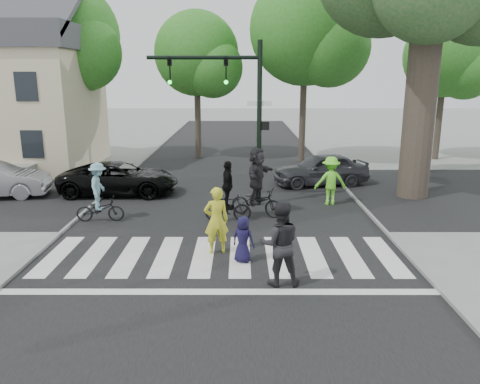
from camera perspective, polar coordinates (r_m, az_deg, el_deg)
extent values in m
plane|color=gray|center=(11.96, -2.45, -9.57)|extent=(120.00, 120.00, 0.00)
cube|color=black|center=(16.66, -1.71, -2.66)|extent=(10.00, 70.00, 0.01)
cube|color=black|center=(19.55, -1.45, -0.13)|extent=(70.00, 10.00, 0.01)
cube|color=gray|center=(17.54, -18.45, -2.37)|extent=(0.10, 70.00, 0.10)
cube|color=gray|center=(17.24, 15.32, -2.42)|extent=(0.10, 70.00, 0.10)
cube|color=silver|center=(13.81, -21.42, -7.22)|extent=(0.55, 3.00, 0.01)
cube|color=silver|center=(13.48, -17.42, -7.40)|extent=(0.55, 3.00, 0.01)
cube|color=silver|center=(13.22, -13.25, -7.55)|extent=(0.55, 3.00, 0.01)
cube|color=silver|center=(13.02, -8.92, -7.67)|extent=(0.55, 3.00, 0.01)
cube|color=silver|center=(12.91, -4.50, -7.74)|extent=(0.55, 3.00, 0.01)
cube|color=silver|center=(12.87, -0.01, -7.76)|extent=(0.55, 3.00, 0.01)
cube|color=silver|center=(12.90, 4.47, -7.74)|extent=(0.55, 3.00, 0.01)
cube|color=silver|center=(13.02, 8.91, -7.68)|extent=(0.55, 3.00, 0.01)
cube|color=silver|center=(13.21, 13.24, -7.57)|extent=(0.55, 3.00, 0.01)
cube|color=silver|center=(13.47, 17.42, -7.42)|extent=(0.55, 3.00, 0.01)
cube|color=silver|center=(10.87, -2.72, -12.06)|extent=(10.00, 0.30, 0.01)
cylinder|color=black|center=(17.25, 2.36, 8.08)|extent=(0.18, 0.18, 6.00)
cylinder|color=black|center=(17.21, -4.49, 16.03)|extent=(4.00, 0.14, 0.14)
imported|color=black|center=(17.16, -1.71, 14.57)|extent=(0.16, 0.20, 1.00)
sphere|color=#19E533|center=(17.04, -1.71, 13.23)|extent=(0.14, 0.14, 0.14)
imported|color=black|center=(17.33, -8.55, 14.42)|extent=(0.16, 0.20, 1.00)
sphere|color=#19E533|center=(17.21, -8.56, 13.10)|extent=(0.14, 0.14, 0.14)
cube|color=black|center=(17.26, 3.10, 8.07)|extent=(0.28, 0.18, 0.30)
cube|color=#FF660C|center=(17.27, 3.47, 8.07)|extent=(0.02, 0.14, 0.20)
cube|color=white|center=(17.19, 2.39, 10.73)|extent=(0.90, 0.04, 0.18)
cylinder|color=brown|center=(19.77, 21.05, 9.38)|extent=(1.20, 1.20, 7.00)
cylinder|color=brown|center=(19.72, 22.92, 17.97)|extent=(1.29, 1.74, 2.93)
cylinder|color=brown|center=(28.34, -19.87, 10.04)|extent=(0.36, 0.36, 6.44)
sphere|color=#38761B|center=(28.37, -20.51, 17.46)|extent=(5.80, 5.80, 5.80)
sphere|color=#38761B|center=(27.12, -18.61, 15.85)|extent=(4.06, 4.06, 4.06)
cylinder|color=brown|center=(27.93, -5.18, 9.89)|extent=(0.36, 0.36, 5.60)
sphere|color=#38761B|center=(27.89, -5.33, 16.47)|extent=(4.80, 4.80, 4.80)
sphere|color=#38761B|center=(27.08, -3.34, 14.88)|extent=(3.36, 3.36, 3.36)
cylinder|color=brown|center=(26.71, 7.70, 10.84)|extent=(0.36, 0.36, 6.72)
sphere|color=#38761B|center=(26.79, 7.98, 19.07)|extent=(6.00, 6.00, 6.00)
sphere|color=#38761B|center=(26.01, 10.92, 16.99)|extent=(4.20, 4.20, 4.20)
cylinder|color=brown|center=(29.64, 23.16, 8.94)|extent=(0.36, 0.36, 5.46)
sphere|color=#38761B|center=(29.59, 23.76, 14.95)|extent=(4.60, 4.60, 4.60)
sphere|color=#38761B|center=(29.31, 25.84, 13.23)|extent=(3.22, 3.22, 3.22)
cube|color=beige|center=(27.75, -25.93, 8.95)|extent=(8.00, 7.00, 6.00)
cube|color=#47474C|center=(27.75, -26.75, 16.35)|extent=(8.40, 7.40, 1.20)
cube|color=#47474C|center=(29.50, -25.32, 18.23)|extent=(8.40, 3.69, 2.44)
cube|color=black|center=(23.69, -23.99, 5.34)|extent=(1.00, 0.06, 1.30)
cube|color=black|center=(23.49, -24.63, 11.61)|extent=(1.00, 0.06, 1.30)
cube|color=gray|center=(24.02, -25.91, 2.09)|extent=(2.00, 1.20, 0.80)
imported|color=gold|center=(12.81, -2.90, -3.47)|extent=(0.77, 0.60, 1.88)
imported|color=#151134|center=(12.28, 0.38, -5.79)|extent=(0.72, 0.61, 1.24)
imported|color=black|center=(10.89, 4.88, -6.32)|extent=(1.01, 0.80, 2.01)
imported|color=black|center=(16.39, -16.68, -2.04)|extent=(1.61, 0.65, 0.83)
imported|color=#6F9DA9|center=(16.19, -16.88, 0.67)|extent=(0.65, 1.06, 1.59)
imported|color=black|center=(15.71, -1.49, -1.91)|extent=(1.59, 0.52, 0.94)
imported|color=black|center=(15.52, -1.51, 0.82)|extent=(0.44, 0.97, 1.63)
imported|color=black|center=(16.31, 2.07, -1.21)|extent=(2.02, 1.37, 1.00)
imported|color=black|center=(16.08, 2.10, 2.09)|extent=(1.23, 1.86, 1.92)
imported|color=black|center=(19.88, -14.52, 1.61)|extent=(4.80, 2.24, 1.33)
imported|color=#39393F|center=(21.20, 9.82, 2.76)|extent=(4.47, 2.55, 1.43)
imported|color=#6CEC2E|center=(17.95, 10.98, 1.35)|extent=(1.23, 0.75, 1.85)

